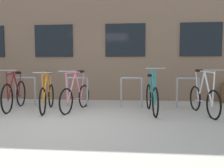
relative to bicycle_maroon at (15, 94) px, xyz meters
name	(u,v)px	position (x,y,z in m)	size (l,w,h in m)	color
ground_plane	(59,124)	(1.65, -1.41, -0.40)	(42.00, 42.00, 0.00)	#B2ADA0
storefront_building	(104,40)	(1.65, 5.72, 2.10)	(28.00, 7.89, 4.99)	#7A604C
bike_rack	(77,89)	(1.55, 0.49, 0.11)	(6.61, 0.05, 0.83)	gray
bicycle_maroon	(15,94)	(0.00, 0.00, 0.00)	(0.47, 1.74, 1.06)	black
bicycle_teal	(152,97)	(3.54, -0.11, -0.02)	(0.44, 1.66, 1.11)	black
bicycle_orange	(47,96)	(0.91, -0.08, -0.03)	(0.47, 1.68, 1.01)	black
bicycle_white	(203,98)	(4.74, -0.20, -0.02)	(0.44, 1.62, 1.07)	black
bicycle_pink	(76,96)	(1.64, -0.02, -0.03)	(0.51, 1.59, 1.04)	black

